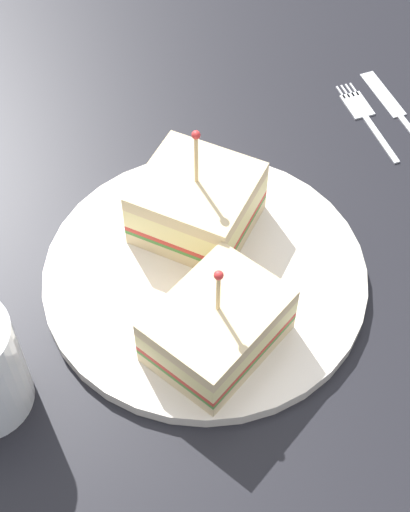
{
  "coord_description": "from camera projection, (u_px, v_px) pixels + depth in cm",
  "views": [
    {
      "loc": [
        -34.6,
        14.51,
        52.22
      ],
      "look_at": [
        0.0,
        0.0,
        3.15
      ],
      "focal_mm": 54.44,
      "sensor_mm": 36.0,
      "label": 1
    }
  ],
  "objects": [
    {
      "name": "sandwich_half_front",
      "position": [
        217.0,
        326.0,
        0.57
      ],
      "size": [
        11.1,
        12.2,
        9.19
      ],
      "color": "beige",
      "rests_on": "plate"
    },
    {
      "name": "plate",
      "position": [
        205.0,
        275.0,
        0.64
      ],
      "size": [
        26.54,
        26.54,
        1.15
      ],
      "primitive_type": "cylinder",
      "color": "silver",
      "rests_on": "ground_plane"
    },
    {
      "name": "knife",
      "position": [
        393.0,
        106.0,
        0.77
      ],
      "size": [
        12.64,
        1.72,
        0.35
      ],
      "color": "silver",
      "rests_on": "ground_plane"
    },
    {
      "name": "fork",
      "position": [
        363.0,
        113.0,
        0.76
      ],
      "size": [
        11.67,
        2.42,
        0.35
      ],
      "color": "silver",
      "rests_on": "ground_plane"
    },
    {
      "name": "sandwich_half_back",
      "position": [
        197.0,
        203.0,
        0.64
      ],
      "size": [
        12.52,
        12.49,
        10.83
      ],
      "color": "beige",
      "rests_on": "plate"
    },
    {
      "name": "ground_plane",
      "position": [
        205.0,
        286.0,
        0.65
      ],
      "size": [
        95.45,
        95.45,
        2.0
      ],
      "primitive_type": "cube",
      "color": "black"
    }
  ]
}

